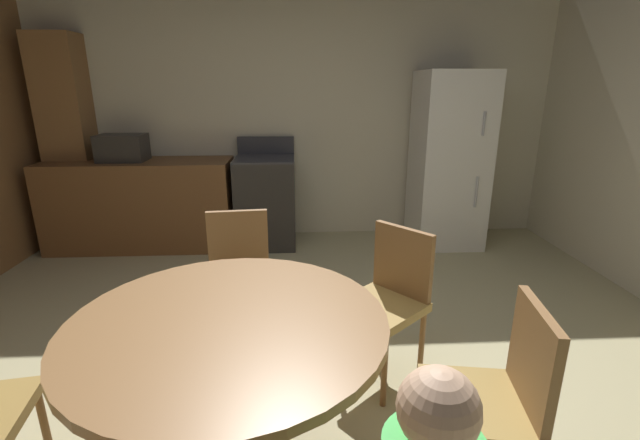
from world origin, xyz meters
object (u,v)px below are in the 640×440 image
(refrigerator, at_px, (449,161))
(chair_east, at_px, (495,394))
(chair_northeast, at_px, (389,295))
(oven_range, at_px, (266,201))
(chair_north, at_px, (239,272))
(microwave, at_px, (122,148))
(dining_table, at_px, (230,354))

(refrigerator, relative_size, chair_east, 2.02)
(refrigerator, bearing_deg, chair_east, -105.24)
(chair_northeast, xyz_separation_m, chair_east, (0.24, -0.83, 0.00))
(chair_northeast, height_order, chair_east, same)
(oven_range, distance_m, chair_north, 1.88)
(chair_north, xyz_separation_m, chair_northeast, (0.87, -0.35, 0.00))
(oven_range, height_order, microwave, microwave)
(chair_east, bearing_deg, chair_northeast, -65.05)
(microwave, relative_size, chair_northeast, 0.51)
(dining_table, bearing_deg, chair_north, 95.40)
(microwave, height_order, chair_east, microwave)
(microwave, distance_m, chair_northeast, 3.18)
(microwave, bearing_deg, chair_east, -51.30)
(refrigerator, bearing_deg, chair_northeast, -115.87)
(refrigerator, relative_size, chair_north, 2.02)
(dining_table, bearing_deg, microwave, 116.41)
(oven_range, distance_m, dining_table, 2.90)
(dining_table, bearing_deg, chair_northeast, 40.73)
(dining_table, bearing_deg, refrigerator, 57.21)
(chair_northeast, bearing_deg, refrigerator, -156.60)
(oven_range, relative_size, dining_table, 0.89)
(chair_north, distance_m, chair_northeast, 0.94)
(dining_table, bearing_deg, oven_range, 90.97)
(oven_range, height_order, chair_northeast, oven_range)
(chair_east, bearing_deg, microwave, -42.13)
(microwave, bearing_deg, refrigerator, -0.88)
(refrigerator, xyz_separation_m, microwave, (-3.27, 0.05, 0.15))
(refrigerator, relative_size, microwave, 4.00)
(oven_range, distance_m, refrigerator, 1.93)
(refrigerator, height_order, dining_table, refrigerator)
(chair_northeast, distance_m, chair_east, 0.87)
(oven_range, bearing_deg, microwave, -179.85)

